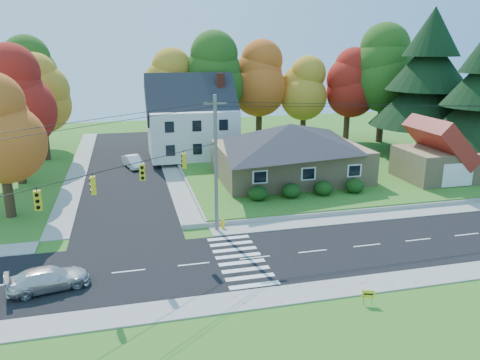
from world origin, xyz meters
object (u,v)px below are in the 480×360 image
Objects in this scene: ranch_house at (290,150)px; silver_sedan at (49,279)px; fire_hydrant at (223,224)px; white_car at (133,162)px.

ranch_house is 26.73m from silver_sedan.
white_car is at bearing 106.73° from fire_hydrant.
ranch_house reaches higher than fire_hydrant.
ranch_house is 18.03m from white_car.
silver_sedan reaches higher than fire_hydrant.
ranch_house is at bearing -48.72° from white_car.
ranch_house reaches higher than white_car.
white_car is at bearing -23.91° from silver_sedan.
fire_hydrant is (6.06, -20.16, -0.34)m from white_car.
fire_hydrant is (-9.00, -10.59, -2.91)m from ranch_house.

